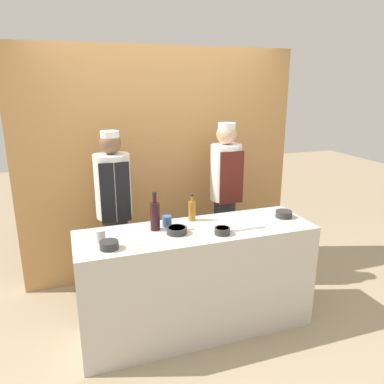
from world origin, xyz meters
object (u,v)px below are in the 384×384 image
at_px(sauce_bowl_yellow, 177,230).
at_px(bottle_amber, 192,210).
at_px(sauce_bowl_orange, 284,214).
at_px(cutting_board, 242,224).
at_px(cup_steel, 101,236).
at_px(chef_left, 114,211).
at_px(sauce_bowl_green, 222,231).
at_px(cup_blue, 167,221).
at_px(bottle_wine, 155,215).
at_px(sauce_bowl_purple, 109,245).
at_px(chef_right, 225,197).

bearing_deg(sauce_bowl_yellow, bottle_amber, 49.02).
relative_size(sauce_bowl_orange, cutting_board, 0.49).
height_order(bottle_amber, cup_steel, bottle_amber).
bearing_deg(chef_left, cutting_board, -38.62).
relative_size(sauce_bowl_green, cutting_board, 0.42).
xyz_separation_m(sauce_bowl_green, cup_blue, (-0.36, 0.30, 0.01)).
height_order(sauce_bowl_green, bottle_wine, bottle_wine).
xyz_separation_m(sauce_bowl_purple, bottle_amber, (0.74, 0.35, 0.06)).
xyz_separation_m(bottle_amber, chef_right, (0.53, 0.50, -0.08)).
relative_size(bottle_wine, bottle_amber, 1.35).
distance_m(bottle_wine, bottle_amber, 0.37).
height_order(cutting_board, chef_right, chef_right).
distance_m(sauce_bowl_orange, bottle_wine, 1.14).
bearing_deg(cup_steel, sauce_bowl_green, -9.66).
bearing_deg(sauce_bowl_purple, chef_left, 80.04).
xyz_separation_m(sauce_bowl_purple, cup_steel, (-0.04, 0.14, 0.01)).
height_order(sauce_bowl_purple, chef_left, chef_left).
distance_m(sauce_bowl_orange, sauce_bowl_green, 0.69).
xyz_separation_m(sauce_bowl_green, cutting_board, (0.23, 0.12, -0.02)).
bearing_deg(sauce_bowl_yellow, bottle_wine, 137.41).
bearing_deg(sauce_bowl_purple, sauce_bowl_green, -1.00).
distance_m(sauce_bowl_orange, sauce_bowl_yellow, 1.00).
distance_m(sauce_bowl_yellow, cutting_board, 0.56).
distance_m(sauce_bowl_yellow, chef_left, 0.84).
xyz_separation_m(cup_blue, cup_steel, (-0.55, -0.15, 0.00)).
bearing_deg(cup_blue, chef_right, 36.37).
relative_size(sauce_bowl_green, chef_left, 0.07).
bearing_deg(bottle_amber, sauce_bowl_orange, -13.60).
bearing_deg(bottle_wine, cup_blue, 22.11).
xyz_separation_m(sauce_bowl_orange, cup_blue, (-1.03, 0.13, 0.01)).
relative_size(bottle_wine, cup_steel, 3.42).
bearing_deg(sauce_bowl_orange, sauce_bowl_purple, -173.94).
height_order(sauce_bowl_green, bottle_amber, bottle_amber).
height_order(sauce_bowl_green, cup_steel, cup_steel).
relative_size(sauce_bowl_yellow, chef_right, 0.10).
xyz_separation_m(sauce_bowl_purple, sauce_bowl_yellow, (0.54, 0.11, -0.00)).
distance_m(sauce_bowl_orange, chef_right, 0.74).
bearing_deg(cup_steel, bottle_wine, 13.37).
bearing_deg(sauce_bowl_green, bottle_wine, 151.22).
xyz_separation_m(cutting_board, bottle_wine, (-0.70, 0.14, 0.11)).
xyz_separation_m(sauce_bowl_yellow, cup_blue, (-0.03, 0.17, 0.02)).
distance_m(sauce_bowl_purple, cutting_board, 1.10).
bearing_deg(sauce_bowl_orange, cup_blue, 172.97).
bearing_deg(sauce_bowl_orange, bottle_amber, 166.40).
bearing_deg(cup_blue, sauce_bowl_purple, -150.23).
bearing_deg(bottle_amber, chef_right, 43.41).
xyz_separation_m(sauce_bowl_purple, cutting_board, (1.10, 0.10, -0.02)).
distance_m(bottle_wine, chef_left, 0.67).
height_order(sauce_bowl_yellow, bottle_wine, bottle_wine).
xyz_separation_m(sauce_bowl_yellow, bottle_wine, (-0.14, 0.13, 0.10)).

